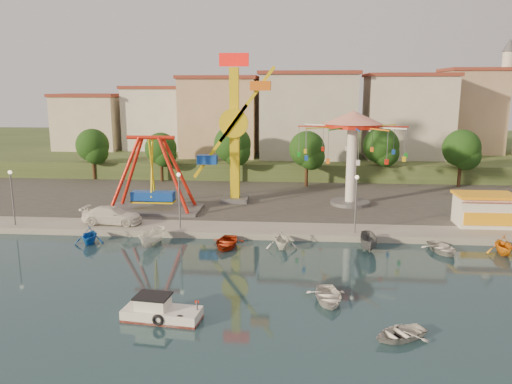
# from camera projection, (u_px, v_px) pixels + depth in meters

# --- Properties ---
(ground) EXTENTS (200.00, 200.00, 0.00)m
(ground) POSITION_uv_depth(u_px,v_px,m) (254.00, 294.00, 33.08)
(ground) COLOR #142B37
(ground) RESTS_ON ground
(quay_deck) EXTENTS (200.00, 100.00, 0.60)m
(quay_deck) POSITION_uv_depth(u_px,v_px,m) (282.00, 159.00, 93.48)
(quay_deck) COLOR #9E998E
(quay_deck) RESTS_ON ground
(asphalt_pad) EXTENTS (90.00, 28.00, 0.01)m
(asphalt_pad) POSITION_uv_depth(u_px,v_px,m) (275.00, 192.00, 62.21)
(asphalt_pad) COLOR #4C4944
(asphalt_pad) RESTS_ON quay_deck
(hill_terrace) EXTENTS (200.00, 60.00, 3.00)m
(hill_terrace) POSITION_uv_depth(u_px,v_px,m) (283.00, 149.00, 98.11)
(hill_terrace) COLOR #384C26
(hill_terrace) RESTS_ON ground
(pirate_ship_ride) EXTENTS (10.00, 5.00, 8.00)m
(pirate_ship_ride) POSITION_uv_depth(u_px,v_px,m) (152.00, 176.00, 52.19)
(pirate_ship_ride) COLOR #59595E
(pirate_ship_ride) RESTS_ON quay_deck
(kamikaze_tower) EXTENTS (6.23, 3.10, 16.50)m
(kamikaze_tower) POSITION_uv_depth(u_px,v_px,m) (237.00, 133.00, 55.48)
(kamikaze_tower) COLOR #59595E
(kamikaze_tower) RESTS_ON quay_deck
(wave_swinger) EXTENTS (11.60, 11.60, 10.40)m
(wave_swinger) POSITION_uv_depth(u_px,v_px,m) (352.00, 137.00, 54.28)
(wave_swinger) COLOR #59595E
(wave_swinger) RESTS_ON quay_deck
(booth_left) EXTENTS (5.40, 3.78, 3.08)m
(booth_left) POSITION_uv_depth(u_px,v_px,m) (484.00, 209.00, 47.08)
(booth_left) COLOR white
(booth_left) RESTS_ON quay_deck
(lamp_post_0) EXTENTS (0.14, 0.14, 5.00)m
(lamp_post_0) POSITION_uv_depth(u_px,v_px,m) (13.00, 199.00, 47.04)
(lamp_post_0) COLOR #59595E
(lamp_post_0) RESTS_ON quay_deck
(lamp_post_1) EXTENTS (0.14, 0.14, 5.00)m
(lamp_post_1) POSITION_uv_depth(u_px,v_px,m) (179.00, 203.00, 45.76)
(lamp_post_1) COLOR #59595E
(lamp_post_1) RESTS_ON quay_deck
(lamp_post_2) EXTENTS (0.14, 0.14, 5.00)m
(lamp_post_2) POSITION_uv_depth(u_px,v_px,m) (356.00, 206.00, 44.48)
(lamp_post_2) COLOR #59595E
(lamp_post_2) RESTS_ON quay_deck
(tree_0) EXTENTS (4.60, 4.60, 7.19)m
(tree_0) POSITION_uv_depth(u_px,v_px,m) (92.00, 145.00, 70.09)
(tree_0) COLOR #382314
(tree_0) RESTS_ON quay_deck
(tree_1) EXTENTS (4.35, 4.35, 6.80)m
(tree_1) POSITION_uv_depth(u_px,v_px,m) (161.00, 149.00, 68.63)
(tree_1) COLOR #382314
(tree_1) RESTS_ON quay_deck
(tree_2) EXTENTS (5.02, 5.02, 7.85)m
(tree_2) POSITION_uv_depth(u_px,v_px,m) (232.00, 144.00, 67.26)
(tree_2) COLOR #382314
(tree_2) RESTS_ON quay_deck
(tree_3) EXTENTS (4.68, 4.68, 7.32)m
(tree_3) POSITION_uv_depth(u_px,v_px,m) (307.00, 149.00, 65.13)
(tree_3) COLOR #382314
(tree_3) RESTS_ON quay_deck
(tree_4) EXTENTS (4.86, 4.86, 7.60)m
(tree_4) POSITION_uv_depth(u_px,v_px,m) (381.00, 146.00, 67.21)
(tree_4) COLOR #382314
(tree_4) RESTS_ON quay_deck
(tree_5) EXTENTS (4.83, 4.83, 7.54)m
(tree_5) POSITION_uv_depth(u_px,v_px,m) (462.00, 148.00, 64.64)
(tree_5) COLOR #382314
(tree_5) RESTS_ON quay_deck
(building_0) EXTENTS (9.26, 9.53, 11.87)m
(building_0) POSITION_uv_depth(u_px,v_px,m) (69.00, 116.00, 78.83)
(building_0) COLOR beige
(building_0) RESTS_ON hill_terrace
(building_1) EXTENTS (12.33, 9.01, 8.63)m
(building_1) POSITION_uv_depth(u_px,v_px,m) (153.00, 125.00, 83.39)
(building_1) COLOR silver
(building_1) RESTS_ON hill_terrace
(building_2) EXTENTS (11.95, 9.28, 11.23)m
(building_2) POSITION_uv_depth(u_px,v_px,m) (232.00, 117.00, 82.63)
(building_2) COLOR tan
(building_2) RESTS_ON hill_terrace
(building_3) EXTENTS (12.59, 10.50, 9.20)m
(building_3) POSITION_uv_depth(u_px,v_px,m) (316.00, 125.00, 78.66)
(building_3) COLOR beige
(building_3) RESTS_ON hill_terrace
(building_4) EXTENTS (10.75, 9.23, 9.24)m
(building_4) POSITION_uv_depth(u_px,v_px,m) (398.00, 124.00, 80.90)
(building_4) COLOR beige
(building_4) RESTS_ON hill_terrace
(building_5) EXTENTS (12.77, 10.96, 11.21)m
(building_5) POSITION_uv_depth(u_px,v_px,m) (488.00, 119.00, 77.81)
(building_5) COLOR tan
(building_5) RESTS_ON hill_terrace
(minaret) EXTENTS (2.80, 2.80, 18.00)m
(minaret) POSITION_uv_depth(u_px,v_px,m) (505.00, 93.00, 80.28)
(minaret) COLOR silver
(minaret) RESTS_ON hill_terrace
(cabin_motorboat) EXTENTS (4.75, 2.26, 1.61)m
(cabin_motorboat) POSITION_uv_depth(u_px,v_px,m) (160.00, 313.00, 29.45)
(cabin_motorboat) COLOR white
(cabin_motorboat) RESTS_ON ground
(rowboat_a) EXTENTS (2.85, 3.78, 0.74)m
(rowboat_a) POSITION_uv_depth(u_px,v_px,m) (328.00, 296.00, 31.87)
(rowboat_a) COLOR white
(rowboat_a) RESTS_ON ground
(rowboat_b) EXTENTS (3.86, 3.50, 0.66)m
(rowboat_b) POSITION_uv_depth(u_px,v_px,m) (399.00, 333.00, 27.18)
(rowboat_b) COLOR silver
(rowboat_b) RESTS_ON ground
(van) EXTENTS (5.80, 2.54, 1.66)m
(van) POSITION_uv_depth(u_px,v_px,m) (112.00, 215.00, 47.84)
(van) COLOR white
(van) RESTS_ON quay_deck
(moored_boat_1) EXTENTS (2.97, 3.30, 1.54)m
(moored_boat_1) POSITION_uv_depth(u_px,v_px,m) (89.00, 235.00, 43.71)
(moored_boat_1) COLOR blue
(moored_boat_1) RESTS_ON ground
(moored_boat_2) EXTENTS (2.31, 3.86, 1.40)m
(moored_boat_2) POSITION_uv_depth(u_px,v_px,m) (152.00, 237.00, 43.27)
(moored_boat_2) COLOR white
(moored_boat_2) RESTS_ON ground
(moored_boat_3) EXTENTS (2.98, 4.01, 0.80)m
(moored_boat_3) POSITION_uv_depth(u_px,v_px,m) (226.00, 243.00, 42.82)
(moored_boat_3) COLOR #AD2B0D
(moored_boat_3) RESTS_ON ground
(moored_boat_4) EXTENTS (3.08, 3.43, 1.61)m
(moored_boat_4) POSITION_uv_depth(u_px,v_px,m) (282.00, 239.00, 42.35)
(moored_boat_4) COLOR white
(moored_boat_4) RESTS_ON ground
(moored_boat_5) EXTENTS (1.57, 3.75, 1.43)m
(moored_boat_5) POSITION_uv_depth(u_px,v_px,m) (369.00, 243.00, 41.79)
(moored_boat_5) COLOR #55565A
(moored_boat_5) RESTS_ON ground
(moored_boat_6) EXTENTS (3.39, 4.13, 0.75)m
(moored_boat_6) POSITION_uv_depth(u_px,v_px,m) (443.00, 248.00, 41.37)
(moored_boat_6) COLOR silver
(moored_boat_6) RESTS_ON ground
(moored_boat_7) EXTENTS (2.88, 3.26, 1.60)m
(moored_boat_7) POSITION_uv_depth(u_px,v_px,m) (503.00, 245.00, 40.90)
(moored_boat_7) COLOR orange
(moored_boat_7) RESTS_ON ground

